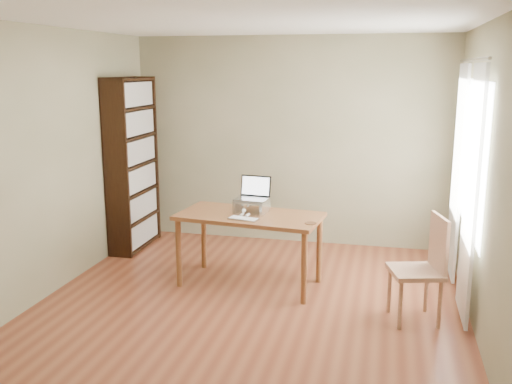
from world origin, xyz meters
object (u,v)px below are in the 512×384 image
(laptop, at_px, (253,193))
(chair, at_px, (425,266))
(keyboard, at_px, (243,219))
(desk, at_px, (250,223))
(cat, at_px, (251,206))
(bookshelf, at_px, (133,164))

(laptop, height_order, chair, laptop)
(keyboard, relative_size, chair, 0.33)
(desk, xyz_separation_m, cat, (-0.02, 0.11, 0.15))
(keyboard, relative_size, cat, 0.67)
(bookshelf, bearing_deg, laptop, -24.34)
(desk, xyz_separation_m, chair, (1.70, -0.51, -0.14))
(cat, bearing_deg, keyboard, -84.34)
(bookshelf, relative_size, laptop, 6.01)
(desk, xyz_separation_m, laptop, (-0.00, 0.14, 0.28))
(bookshelf, relative_size, desk, 1.38)
(desk, xyz_separation_m, keyboard, (-0.01, -0.22, 0.10))
(bookshelf, relative_size, keyboard, 6.64)
(desk, height_order, keyboard, keyboard)
(keyboard, xyz_separation_m, cat, (-0.01, 0.33, 0.05))
(bookshelf, relative_size, chair, 2.19)
(bookshelf, distance_m, chair, 3.73)
(desk, distance_m, laptop, 0.32)
(bookshelf, height_order, keyboard, bookshelf)
(cat, height_order, chair, chair)
(laptop, height_order, cat, laptop)
(bookshelf, height_order, chair, bookshelf)
(bookshelf, height_order, cat, bookshelf)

